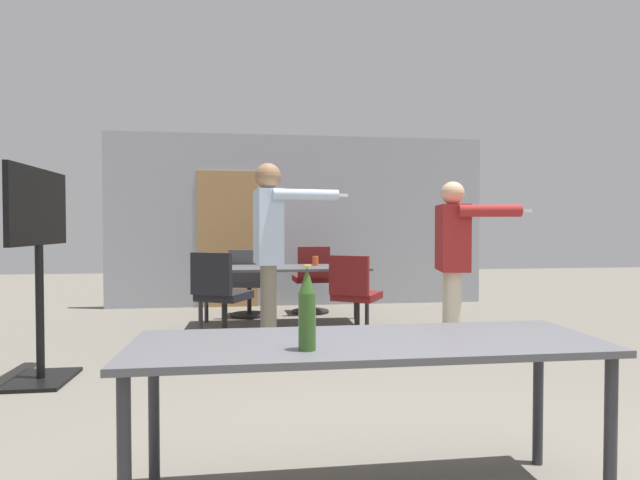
{
  "coord_description": "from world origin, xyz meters",
  "views": [
    {
      "loc": [
        -0.68,
        -1.5,
        1.21
      ],
      "look_at": [
        -0.16,
        2.54,
        1.1
      ],
      "focal_mm": 28.0,
      "sensor_mm": 36.0,
      "label": 1
    }
  ],
  "objects_px": {
    "person_near_casual": "(270,239)",
    "person_right_polo": "(454,251)",
    "office_chair_mid_tucked": "(248,286)",
    "office_chair_far_right": "(311,282)",
    "tv_screen": "(39,251)",
    "beer_bottle": "(307,310)",
    "drink_cup": "(315,261)",
    "office_chair_far_left": "(221,301)",
    "office_chair_near_pushed": "(355,299)"
  },
  "relations": [
    {
      "from": "person_near_casual",
      "to": "person_right_polo",
      "type": "xyz_separation_m",
      "value": [
        1.73,
        -0.07,
        -0.12
      ]
    },
    {
      "from": "person_near_casual",
      "to": "office_chair_mid_tucked",
      "type": "xyz_separation_m",
      "value": [
        -0.23,
        2.13,
        -0.68
      ]
    },
    {
      "from": "person_right_polo",
      "to": "office_chair_mid_tucked",
      "type": "distance_m",
      "value": 3.01
    },
    {
      "from": "office_chair_far_right",
      "to": "beer_bottle",
      "type": "bearing_deg",
      "value": -100.81
    },
    {
      "from": "tv_screen",
      "to": "person_near_casual",
      "type": "bearing_deg",
      "value": -75.05
    },
    {
      "from": "tv_screen",
      "to": "office_chair_mid_tucked",
      "type": "xyz_separation_m",
      "value": [
        1.57,
        2.61,
        -0.6
      ]
    },
    {
      "from": "office_chair_far_left",
      "to": "office_chair_far_right",
      "type": "bearing_deg",
      "value": 82.8
    },
    {
      "from": "tv_screen",
      "to": "office_chair_far_right",
      "type": "bearing_deg",
      "value": -41.24
    },
    {
      "from": "person_near_casual",
      "to": "beer_bottle",
      "type": "xyz_separation_m",
      "value": [
        0.07,
        -2.64,
        -0.22
      ]
    },
    {
      "from": "office_chair_near_pushed",
      "to": "drink_cup",
      "type": "distance_m",
      "value": 0.99
    },
    {
      "from": "office_chair_mid_tucked",
      "to": "drink_cup",
      "type": "height_order",
      "value": "office_chair_mid_tucked"
    },
    {
      "from": "person_near_casual",
      "to": "office_chair_mid_tucked",
      "type": "height_order",
      "value": "person_near_casual"
    },
    {
      "from": "office_chair_far_left",
      "to": "office_chair_far_right",
      "type": "height_order",
      "value": "office_chair_far_left"
    },
    {
      "from": "tv_screen",
      "to": "person_right_polo",
      "type": "xyz_separation_m",
      "value": [
        3.53,
        0.41,
        -0.04
      ]
    },
    {
      "from": "office_chair_far_left",
      "to": "office_chair_near_pushed",
      "type": "bearing_deg",
      "value": 32.8
    },
    {
      "from": "tv_screen",
      "to": "office_chair_far_right",
      "type": "relative_size",
      "value": 1.77
    },
    {
      "from": "office_chair_mid_tucked",
      "to": "drink_cup",
      "type": "relative_size",
      "value": 7.7
    },
    {
      "from": "office_chair_mid_tucked",
      "to": "office_chair_near_pushed",
      "type": "bearing_deg",
      "value": -39.04
    },
    {
      "from": "office_chair_near_pushed",
      "to": "office_chair_far_right",
      "type": "bearing_deg",
      "value": 132.39
    },
    {
      "from": "person_near_casual",
      "to": "beer_bottle",
      "type": "bearing_deg",
      "value": -6.65
    },
    {
      "from": "office_chair_far_left",
      "to": "drink_cup",
      "type": "bearing_deg",
      "value": 69.24
    },
    {
      "from": "beer_bottle",
      "to": "drink_cup",
      "type": "distance_m",
      "value": 4.29
    },
    {
      "from": "tv_screen",
      "to": "beer_bottle",
      "type": "height_order",
      "value": "tv_screen"
    },
    {
      "from": "person_right_polo",
      "to": "drink_cup",
      "type": "relative_size",
      "value": 13.84
    },
    {
      "from": "office_chair_mid_tucked",
      "to": "office_chair_far_left",
      "type": "xyz_separation_m",
      "value": [
        -0.26,
        -1.54,
        0.03
      ]
    },
    {
      "from": "person_right_polo",
      "to": "office_chair_near_pushed",
      "type": "height_order",
      "value": "person_right_polo"
    },
    {
      "from": "office_chair_far_right",
      "to": "person_right_polo",
      "type": "bearing_deg",
      "value": -69.51
    },
    {
      "from": "office_chair_far_right",
      "to": "beer_bottle",
      "type": "distance_m",
      "value": 4.99
    },
    {
      "from": "tv_screen",
      "to": "office_chair_far_left",
      "type": "bearing_deg",
      "value": -50.69
    },
    {
      "from": "office_chair_far_right",
      "to": "drink_cup",
      "type": "xyz_separation_m",
      "value": [
        -0.02,
        -0.68,
        0.34
      ]
    },
    {
      "from": "drink_cup",
      "to": "office_chair_near_pushed",
      "type": "bearing_deg",
      "value": -69.07
    },
    {
      "from": "person_near_casual",
      "to": "office_chair_far_right",
      "type": "relative_size",
      "value": 1.91
    },
    {
      "from": "person_near_casual",
      "to": "tv_screen",
      "type": "bearing_deg",
      "value": -83.25
    },
    {
      "from": "office_chair_mid_tucked",
      "to": "person_near_casual",
      "type": "bearing_deg",
      "value": -73.38
    },
    {
      "from": "office_chair_near_pushed",
      "to": "beer_bottle",
      "type": "xyz_separation_m",
      "value": [
        -0.87,
        -3.4,
        0.46
      ]
    },
    {
      "from": "office_chair_mid_tucked",
      "to": "office_chair_far_right",
      "type": "xyz_separation_m",
      "value": [
        0.87,
        0.16,
        0.02
      ]
    },
    {
      "from": "person_near_casual",
      "to": "person_right_polo",
      "type": "relative_size",
      "value": 1.09
    },
    {
      "from": "tv_screen",
      "to": "office_chair_far_left",
      "type": "relative_size",
      "value": 1.74
    },
    {
      "from": "person_near_casual",
      "to": "drink_cup",
      "type": "relative_size",
      "value": 15.14
    },
    {
      "from": "office_chair_far_left",
      "to": "office_chair_mid_tucked",
      "type": "bearing_deg",
      "value": 106.8
    },
    {
      "from": "person_near_casual",
      "to": "office_chair_mid_tucked",
      "type": "bearing_deg",
      "value": 177.95
    },
    {
      "from": "office_chair_far_left",
      "to": "person_near_casual",
      "type": "bearing_deg",
      "value": -24.42
    },
    {
      "from": "office_chair_far_right",
      "to": "drink_cup",
      "type": "bearing_deg",
      "value": -96.33
    },
    {
      "from": "tv_screen",
      "to": "beer_bottle",
      "type": "bearing_deg",
      "value": -139.12
    },
    {
      "from": "office_chair_far_left",
      "to": "office_chair_far_right",
      "type": "distance_m",
      "value": 2.04
    },
    {
      "from": "person_near_casual",
      "to": "office_chair_far_right",
      "type": "height_order",
      "value": "person_near_casual"
    },
    {
      "from": "person_near_casual",
      "to": "drink_cup",
      "type": "xyz_separation_m",
      "value": [
        0.62,
        1.62,
        -0.32
      ]
    },
    {
      "from": "office_chair_far_right",
      "to": "tv_screen",
      "type": "bearing_deg",
      "value": -135.48
    },
    {
      "from": "person_right_polo",
      "to": "beer_bottle",
      "type": "relative_size",
      "value": 4.87
    },
    {
      "from": "person_near_casual",
      "to": "office_chair_mid_tucked",
      "type": "relative_size",
      "value": 1.97
    }
  ]
}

